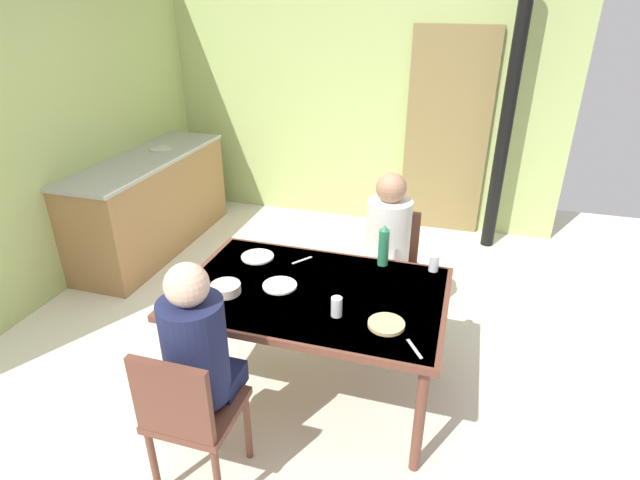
# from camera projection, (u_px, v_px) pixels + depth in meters

# --- Properties ---
(ground_plane) EXTENTS (6.88, 6.88, 0.00)m
(ground_plane) POSITION_uv_depth(u_px,v_px,m) (261.00, 361.00, 3.43)
(ground_plane) COLOR silver
(wall_back) EXTENTS (4.17, 0.10, 2.54)m
(wall_back) POSITION_uv_depth(u_px,v_px,m) (355.00, 100.00, 5.15)
(wall_back) COLOR #AABF70
(wall_back) RESTS_ON ground_plane
(wall_left) EXTENTS (0.10, 3.97, 2.54)m
(wall_left) POSITION_uv_depth(u_px,v_px,m) (50.00, 132.00, 3.95)
(wall_left) COLOR #A8BB6C
(wall_left) RESTS_ON ground_plane
(door_wooden) EXTENTS (0.80, 0.05, 2.00)m
(door_wooden) POSITION_uv_depth(u_px,v_px,m) (447.00, 134.00, 4.95)
(door_wooden) COLOR olive
(door_wooden) RESTS_ON ground_plane
(stove_pipe_column) EXTENTS (0.12, 0.12, 2.54)m
(stove_pipe_column) POSITION_uv_depth(u_px,v_px,m) (507.00, 116.00, 4.47)
(stove_pipe_column) COLOR black
(stove_pipe_column) RESTS_ON ground_plane
(kitchen_counter) EXTENTS (0.61, 1.88, 0.91)m
(kitchen_counter) POSITION_uv_depth(u_px,v_px,m) (151.00, 203.00, 4.80)
(kitchen_counter) COLOR #986D43
(kitchen_counter) RESTS_ON ground_plane
(dining_table) EXTENTS (1.52, 0.99, 0.72)m
(dining_table) POSITION_uv_depth(u_px,v_px,m) (313.00, 299.00, 2.92)
(dining_table) COLOR brown
(dining_table) RESTS_ON ground_plane
(chair_near_diner) EXTENTS (0.40, 0.40, 0.87)m
(chair_near_diner) POSITION_uv_depth(u_px,v_px,m) (189.00, 413.00, 2.35)
(chair_near_diner) COLOR brown
(chair_near_diner) RESTS_ON ground_plane
(chair_far_diner) EXTENTS (0.40, 0.40, 0.87)m
(chair_far_diner) POSITION_uv_depth(u_px,v_px,m) (389.00, 263.00, 3.64)
(chair_far_diner) COLOR brown
(chair_far_diner) RESTS_ON ground_plane
(person_near_diner) EXTENTS (0.30, 0.37, 0.77)m
(person_near_diner) POSITION_uv_depth(u_px,v_px,m) (197.00, 346.00, 2.34)
(person_near_diner) COLOR #161D40
(person_near_diner) RESTS_ON ground_plane
(person_far_diner) EXTENTS (0.30, 0.37, 0.77)m
(person_far_diner) POSITION_uv_depth(u_px,v_px,m) (388.00, 236.00, 3.40)
(person_far_diner) COLOR silver
(person_far_diner) RESTS_ON ground_plane
(water_bottle_green_near) EXTENTS (0.07, 0.07, 0.27)m
(water_bottle_green_near) POSITION_uv_depth(u_px,v_px,m) (384.00, 246.00, 3.11)
(water_bottle_green_near) COLOR #2A7B51
(water_bottle_green_near) RESTS_ON dining_table
(serving_bowl_center) EXTENTS (0.17, 0.17, 0.05)m
(serving_bowl_center) POSITION_uv_depth(u_px,v_px,m) (226.00, 288.00, 2.86)
(serving_bowl_center) COLOR beige
(serving_bowl_center) RESTS_ON dining_table
(dinner_plate_near_left) EXTENTS (0.21, 0.21, 0.01)m
(dinner_plate_near_left) POSITION_uv_depth(u_px,v_px,m) (258.00, 257.00, 3.24)
(dinner_plate_near_left) COLOR white
(dinner_plate_near_left) RESTS_ON dining_table
(dinner_plate_near_right) EXTENTS (0.20, 0.20, 0.01)m
(dinner_plate_near_right) POSITION_uv_depth(u_px,v_px,m) (280.00, 285.00, 2.93)
(dinner_plate_near_right) COLOR white
(dinner_plate_near_right) RESTS_ON dining_table
(drinking_glass_by_near_diner) EXTENTS (0.06, 0.06, 0.10)m
(drinking_glass_by_near_diner) POSITION_uv_depth(u_px,v_px,m) (434.00, 263.00, 3.07)
(drinking_glass_by_near_diner) COLOR silver
(drinking_glass_by_near_diner) RESTS_ON dining_table
(drinking_glass_by_far_diner) EXTENTS (0.06, 0.06, 0.11)m
(drinking_glass_by_far_diner) POSITION_uv_depth(u_px,v_px,m) (337.00, 307.00, 2.64)
(drinking_glass_by_far_diner) COLOR silver
(drinking_glass_by_far_diner) RESTS_ON dining_table
(bread_plate_sliced) EXTENTS (0.19, 0.19, 0.02)m
(bread_plate_sliced) POSITION_uv_depth(u_px,v_px,m) (386.00, 324.00, 2.58)
(bread_plate_sliced) COLOR #DBB77A
(bread_plate_sliced) RESTS_ON dining_table
(cutlery_knife_near) EXTENTS (0.10, 0.13, 0.00)m
(cutlery_knife_near) POSITION_uv_depth(u_px,v_px,m) (302.00, 260.00, 3.21)
(cutlery_knife_near) COLOR silver
(cutlery_knife_near) RESTS_ON dining_table
(cutlery_fork_near) EXTENTS (0.15, 0.02, 0.00)m
(cutlery_fork_near) POSITION_uv_depth(u_px,v_px,m) (185.00, 301.00, 2.78)
(cutlery_fork_near) COLOR silver
(cutlery_fork_near) RESTS_ON dining_table
(cutlery_knife_far) EXTENTS (0.09, 0.13, 0.00)m
(cutlery_knife_far) POSITION_uv_depth(u_px,v_px,m) (414.00, 349.00, 2.41)
(cutlery_knife_far) COLOR silver
(cutlery_knife_far) RESTS_ON dining_table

